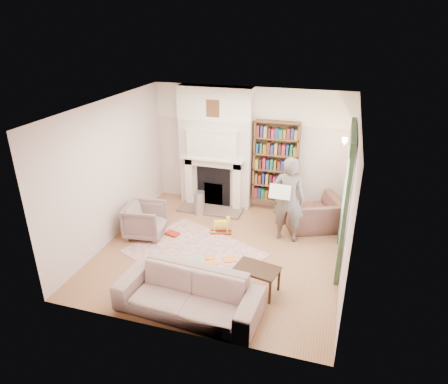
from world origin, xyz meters
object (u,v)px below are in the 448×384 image
(man_reading, at_px, (288,200))
(coffee_table, at_px, (256,279))
(sofa, at_px, (188,294))
(paraffin_heater, at_px, (199,203))
(armchair_left, at_px, (145,220))
(bookcase, at_px, (276,162))
(armchair_reading, at_px, (312,213))
(rocking_horse, at_px, (221,225))

(man_reading, bearing_deg, coffee_table, 84.96)
(sofa, xyz_separation_m, paraffin_heater, (-0.97, 3.16, -0.05))
(armchair_left, relative_size, sofa, 0.34)
(man_reading, bearing_deg, bookcase, -67.29)
(sofa, xyz_separation_m, coffee_table, (0.89, 0.78, -0.10))
(bookcase, height_order, coffee_table, bookcase)
(coffee_table, bearing_deg, armchair_left, 167.75)
(bookcase, relative_size, sofa, 0.83)
(armchair_left, bearing_deg, sofa, -146.29)
(bookcase, height_order, man_reading, bookcase)
(coffee_table, relative_size, paraffin_heater, 1.27)
(armchair_reading, relative_size, sofa, 0.49)
(paraffin_heater, distance_m, rocking_horse, 1.03)
(armchair_left, relative_size, coffee_table, 1.09)
(armchair_left, bearing_deg, coffee_table, -121.64)
(coffee_table, bearing_deg, sofa, -127.14)
(man_reading, relative_size, coffee_table, 2.53)
(armchair_left, relative_size, paraffin_heater, 1.39)
(armchair_reading, height_order, paraffin_heater, armchair_reading)
(sofa, bearing_deg, armchair_reading, 68.27)
(armchair_reading, bearing_deg, sofa, 40.89)
(bookcase, relative_size, man_reading, 1.05)
(armchair_reading, distance_m, armchair_left, 3.51)
(man_reading, bearing_deg, sofa, 68.73)
(bookcase, distance_m, rocking_horse, 1.95)
(sofa, bearing_deg, rocking_horse, 99.56)
(armchair_left, bearing_deg, man_reading, -83.99)
(armchair_left, distance_m, paraffin_heater, 1.44)
(sofa, height_order, coffee_table, sofa)
(coffee_table, height_order, rocking_horse, coffee_table)
(man_reading, distance_m, coffee_table, 1.96)
(armchair_reading, xyz_separation_m, armchair_left, (-3.26, -1.29, -0.01))
(rocking_horse, bearing_deg, paraffin_heater, 119.93)
(bookcase, distance_m, man_reading, 1.40)
(sofa, height_order, man_reading, man_reading)
(armchair_left, xyz_separation_m, paraffin_heater, (0.73, 1.23, -0.07))
(bookcase, height_order, paraffin_heater, bookcase)
(armchair_left, distance_m, sofa, 2.58)
(armchair_reading, relative_size, paraffin_heater, 1.98)
(bookcase, bearing_deg, paraffin_heater, -154.82)
(armchair_reading, xyz_separation_m, paraffin_heater, (-2.53, -0.06, -0.08))
(paraffin_heater, bearing_deg, rocking_horse, -44.11)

